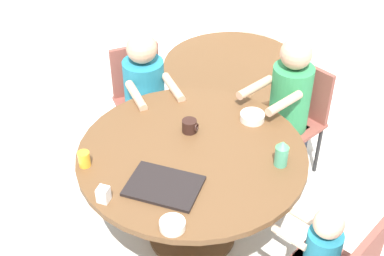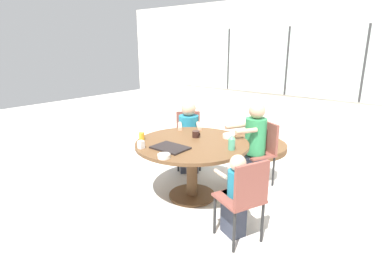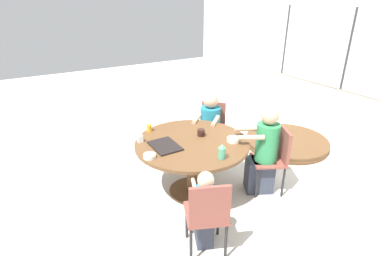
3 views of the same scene
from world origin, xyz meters
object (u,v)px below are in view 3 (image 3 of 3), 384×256
Objects in this scene: chair_for_man_blue_shirt at (212,125)px; milk_carton_small at (140,139)px; coffee_mug at (201,133)px; bowl_white_shallow at (150,156)px; chair_for_woman_green_shirt at (276,155)px; chair_for_toddler at (208,213)px; bowl_cereal at (233,140)px; person_woman_green_shirt at (263,154)px; juice_glass at (149,128)px; folded_table_stack at (286,142)px; person_man_blue_shirt at (209,131)px; person_toddler at (205,211)px; sippy_cup at (222,151)px.

milk_carton_small is at bearing 64.77° from chair_for_man_blue_shirt.
coffee_mug reaches higher than bowl_white_shallow.
chair_for_woman_green_shirt is 1.46m from chair_for_toddler.
chair_for_woman_green_shirt is at bearing 64.75° from bowl_cereal.
chair_for_woman_green_shirt is at bearing 145.05° from chair_for_man_blue_shirt.
person_woman_green_shirt is at bearing 50.60° from coffee_mug.
folded_table_stack is at bearing 84.19° from juice_glass.
person_woman_green_shirt is 0.47m from bowl_cereal.
chair_for_man_blue_shirt is 1.00× the size of chair_for_toddler.
juice_glass is (0.05, -1.01, 0.30)m from person_man_blue_shirt.
person_woman_green_shirt is 1.32× the size of person_toddler.
person_woman_green_shirt is 1.05m from person_man_blue_shirt.
bowl_cereal is (-0.24, -0.51, 0.24)m from chair_for_woman_green_shirt.
coffee_mug is 0.63× the size of bowl_cereal.
juice_glass is (-0.98, -1.14, 0.25)m from person_woman_green_shirt.
chair_for_toddler is (1.71, -1.23, 0.00)m from chair_for_man_blue_shirt.
chair_for_woman_green_shirt is 1.00m from coffee_mug.
person_man_blue_shirt is at bearing 41.80° from chair_for_woman_green_shirt.
chair_for_toddler is at bearing 103.55° from person_man_blue_shirt.
sippy_cup is (0.02, -0.89, 0.31)m from chair_for_woman_green_shirt.
chair_for_toddler is 0.81× the size of person_man_blue_shirt.
chair_for_toddler is at bearing -29.66° from coffee_mug.
bowl_cereal is (-0.72, 0.86, 0.24)m from chair_for_toddler.
coffee_mug is 0.59× the size of sippy_cup.
sippy_cup is 0.80m from bowl_white_shallow.
person_woman_green_shirt is 0.84m from coffee_mug.
person_toddler is 0.85m from bowl_white_shallow.
bowl_white_shallow is at bearing -23.26° from juice_glass.
chair_for_toddler is 9.04× the size of juice_glass.
sippy_cup reaches higher than chair_for_toddler.
person_woman_green_shirt reaches higher than chair_for_toddler.
sippy_cup is at bearing 36.06° from milk_carton_small.
sippy_cup is 0.46m from bowl_cereal.
juice_glass reaches higher than bowl_cereal.
person_toddler is 8.75× the size of coffee_mug.
person_woman_green_shirt is (-0.08, -0.14, 0.02)m from chair_for_woman_green_shirt.
milk_carton_small reaches higher than bowl_white_shallow.
milk_carton_small reaches higher than bowl_cereal.
chair_for_woman_green_shirt is 0.63× the size of folded_table_stack.
bowl_white_shallow is 0.10× the size of folded_table_stack.
juice_glass is (-1.09, -0.39, -0.04)m from sippy_cup.
coffee_mug is (-1.07, 0.61, 0.26)m from chair_for_toddler.
chair_for_man_blue_shirt is at bearing 135.86° from coffee_mug.
person_man_blue_shirt reaches higher than milk_carton_small.
juice_glass is (-1.40, 0.03, 0.37)m from person_toddler.
chair_for_man_blue_shirt is 8.68× the size of coffee_mug.
person_woman_green_shirt reaches higher than folded_table_stack.
coffee_mug is at bearing 95.00° from person_man_blue_shirt.
person_toddler is 1.23m from milk_carton_small.
person_toddler is 6.46× the size of bowl_white_shallow.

